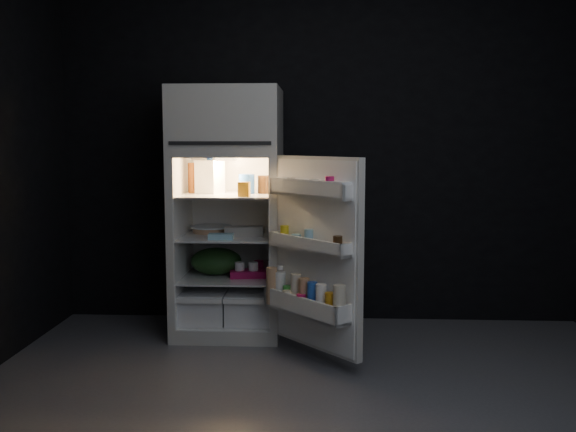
# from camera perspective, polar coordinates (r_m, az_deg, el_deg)

# --- Properties ---
(floor) EXTENTS (4.00, 3.40, 0.00)m
(floor) POSITION_cam_1_polar(r_m,az_deg,el_deg) (3.58, 2.61, -16.40)
(floor) COLOR #57575C
(floor) RESTS_ON ground
(wall_back) EXTENTS (4.00, 0.00, 2.70)m
(wall_back) POSITION_cam_1_polar(r_m,az_deg,el_deg) (5.00, 2.81, 6.06)
(wall_back) COLOR black
(wall_back) RESTS_ON ground
(wall_front) EXTENTS (4.00, 0.00, 2.70)m
(wall_front) POSITION_cam_1_polar(r_m,az_deg,el_deg) (1.60, 2.51, 4.69)
(wall_front) COLOR black
(wall_front) RESTS_ON ground
(refrigerator) EXTENTS (0.76, 0.71, 1.78)m
(refrigerator) POSITION_cam_1_polar(r_m,az_deg,el_deg) (4.69, -5.30, 1.16)
(refrigerator) COLOR silver
(refrigerator) RESTS_ON ground
(fridge_door) EXTENTS (0.63, 0.66, 1.22)m
(fridge_door) POSITION_cam_1_polar(r_m,az_deg,el_deg) (4.03, 2.27, -3.71)
(fridge_door) COLOR silver
(fridge_door) RESTS_ON ground
(milk_jug) EXTENTS (0.21, 0.21, 0.24)m
(milk_jug) POSITION_cam_1_polar(r_m,az_deg,el_deg) (4.70, -6.96, 3.49)
(milk_jug) COLOR white
(milk_jug) RESTS_ON refrigerator
(mayo_jar) EXTENTS (0.12, 0.12, 0.14)m
(mayo_jar) POSITION_cam_1_polar(r_m,az_deg,el_deg) (4.65, -3.69, 2.87)
(mayo_jar) COLOR #214FB2
(mayo_jar) RESTS_ON refrigerator
(jam_jar) EXTENTS (0.14, 0.14, 0.13)m
(jam_jar) POSITION_cam_1_polar(r_m,az_deg,el_deg) (4.66, -2.06, 2.83)
(jam_jar) COLOR black
(jam_jar) RESTS_ON refrigerator
(amber_bottle) EXTENTS (0.07, 0.07, 0.22)m
(amber_bottle) POSITION_cam_1_polar(r_m,az_deg,el_deg) (4.77, -8.44, 3.39)
(amber_bottle) COLOR #C5621F
(amber_bottle) RESTS_ON refrigerator
(small_carton) EXTENTS (0.08, 0.06, 0.10)m
(small_carton) POSITION_cam_1_polar(r_m,az_deg,el_deg) (4.39, -3.94, 2.39)
(small_carton) COLOR orange
(small_carton) RESTS_ON refrigerator
(egg_carton) EXTENTS (0.28, 0.13, 0.07)m
(egg_carton) POSITION_cam_1_polar(r_m,az_deg,el_deg) (4.59, -3.95, -1.38)
(egg_carton) COLOR gray
(egg_carton) RESTS_ON refrigerator
(pie) EXTENTS (0.33, 0.33, 0.04)m
(pie) POSITION_cam_1_polar(r_m,az_deg,el_deg) (4.80, -6.84, -1.24)
(pie) COLOR tan
(pie) RESTS_ON refrigerator
(flat_package) EXTENTS (0.17, 0.09, 0.04)m
(flat_package) POSITION_cam_1_polar(r_m,az_deg,el_deg) (4.47, -5.98, -1.83)
(flat_package) COLOR #7EB0C4
(flat_package) RESTS_ON refrigerator
(wrapped_pkg) EXTENTS (0.15, 0.14, 0.05)m
(wrapped_pkg) POSITION_cam_1_polar(r_m,az_deg,el_deg) (4.75, -2.97, -1.22)
(wrapped_pkg) COLOR beige
(wrapped_pkg) RESTS_ON refrigerator
(produce_bag) EXTENTS (0.47, 0.44, 0.20)m
(produce_bag) POSITION_cam_1_polar(r_m,az_deg,el_deg) (4.76, -6.40, -4.00)
(produce_bag) COLOR #193815
(produce_bag) RESTS_ON refrigerator
(yogurt_tray) EXTENTS (0.27, 0.17, 0.05)m
(yogurt_tray) POSITION_cam_1_polar(r_m,az_deg,el_deg) (4.66, -3.58, -5.14)
(yogurt_tray) COLOR #A70E47
(yogurt_tray) RESTS_ON refrigerator
(small_can_red) EXTENTS (0.08, 0.08, 0.09)m
(small_can_red) POSITION_cam_1_polar(r_m,az_deg,el_deg) (4.81, -2.59, -4.50)
(small_can_red) COLOR #A70E47
(small_can_red) RESTS_ON refrigerator
(small_can_silver) EXTENTS (0.08, 0.08, 0.09)m
(small_can_silver) POSITION_cam_1_polar(r_m,az_deg,el_deg) (4.81, -1.77, -4.51)
(small_can_silver) COLOR #B4B4B8
(small_can_silver) RESTS_ON refrigerator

